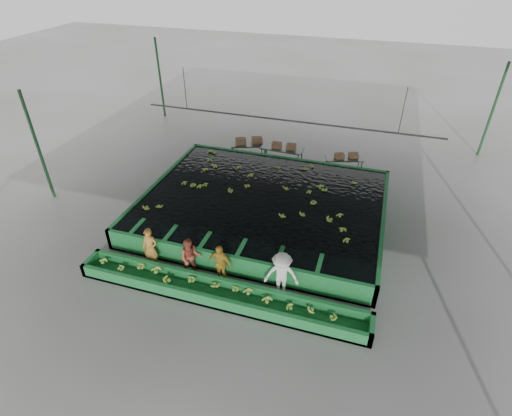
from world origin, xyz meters
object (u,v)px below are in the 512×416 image
(packing_table_left, at_px, (249,151))
(worker_d, at_px, (281,275))
(box_stack_left, at_px, (249,143))
(box_stack_right, at_px, (346,158))
(worker_c, at_px, (220,264))
(worker_a, at_px, (150,248))
(packing_table_mid, at_px, (282,156))
(packing_table_right, at_px, (343,165))
(sorting_trough, at_px, (219,293))
(worker_b, at_px, (190,258))
(box_stack_mid, at_px, (284,148))
(flotation_tank, at_px, (263,206))

(packing_table_left, bearing_deg, worker_d, -65.58)
(box_stack_left, distance_m, box_stack_right, 5.18)
(worker_c, bearing_deg, worker_a, -171.36)
(packing_table_left, xyz_separation_m, packing_table_mid, (1.85, -0.15, 0.06))
(packing_table_right, bearing_deg, worker_c, -108.41)
(worker_a, height_order, box_stack_right, worker_a)
(sorting_trough, bearing_deg, worker_a, 164.62)
(worker_c, bearing_deg, packing_table_right, 80.23)
(worker_c, xyz_separation_m, worker_d, (2.16, 0.00, 0.10))
(worker_b, xyz_separation_m, box_stack_left, (-0.94, 9.27, 0.11))
(packing_table_left, distance_m, packing_table_mid, 1.86)
(packing_table_right, bearing_deg, packing_table_mid, -177.94)
(box_stack_left, bearing_deg, worker_d, -65.60)
(sorting_trough, height_order, worker_b, worker_b)
(worker_b, distance_m, box_stack_mid, 9.08)
(worker_c, distance_m, box_stack_mid, 9.02)
(packing_table_left, distance_m, packing_table_right, 5.06)
(worker_d, height_order, box_stack_left, worker_d)
(box_stack_right, bearing_deg, packing_table_right, -168.88)
(box_stack_left, height_order, box_stack_right, box_stack_left)
(worker_b, distance_m, packing_table_left, 9.24)
(sorting_trough, bearing_deg, box_stack_left, 102.81)
(box_stack_mid, xyz_separation_m, box_stack_right, (3.19, 0.15, -0.15))
(sorting_trough, xyz_separation_m, packing_table_right, (2.80, 9.95, 0.17))
(flotation_tank, relative_size, packing_table_mid, 4.61)
(worker_a, bearing_deg, packing_table_mid, 74.48)
(worker_b, bearing_deg, box_stack_right, 41.58)
(box_stack_left, bearing_deg, packing_table_mid, -6.92)
(worker_b, bearing_deg, packing_table_left, 72.03)
(worker_a, height_order, packing_table_left, worker_a)
(worker_c, relative_size, box_stack_right, 1.33)
(packing_table_left, bearing_deg, box_stack_right, -0.19)
(worker_c, bearing_deg, flotation_tank, 95.40)
(packing_table_mid, relative_size, packing_table_right, 1.18)
(sorting_trough, distance_m, packing_table_left, 10.24)
(box_stack_right, bearing_deg, sorting_trough, -106.16)
(packing_table_left, height_order, box_stack_right, box_stack_right)
(worker_d, distance_m, packing_table_right, 9.21)
(worker_a, distance_m, packing_table_right, 10.79)
(packing_table_mid, bearing_deg, worker_b, -95.95)
(box_stack_right, bearing_deg, flotation_tank, -120.68)
(flotation_tank, relative_size, packing_table_right, 5.42)
(worker_d, xyz_separation_m, packing_table_mid, (-2.32, 9.04, -0.38))
(box_stack_left, bearing_deg, flotation_tank, -65.26)
(packing_table_left, xyz_separation_m, box_stack_left, (-0.03, 0.08, 0.44))
(packing_table_left, xyz_separation_m, box_stack_mid, (1.95, -0.17, 0.55))
(worker_a, bearing_deg, box_stack_right, 57.67)
(packing_table_right, distance_m, box_stack_mid, 3.16)
(worker_c, xyz_separation_m, box_stack_mid, (-0.06, 9.02, 0.21))
(sorting_trough, distance_m, box_stack_mid, 9.85)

